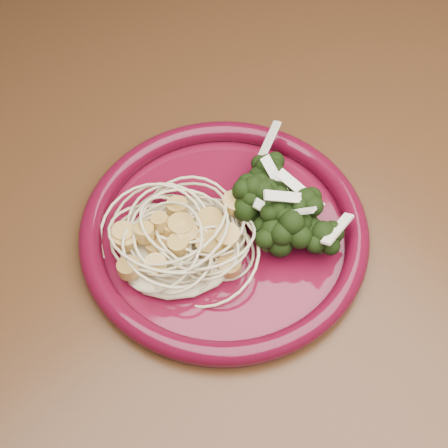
% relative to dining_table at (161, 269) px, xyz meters
% --- Properties ---
extents(dining_table, '(1.20, 0.80, 0.75)m').
position_rel_dining_table_xyz_m(dining_table, '(0.00, 0.00, 0.00)').
color(dining_table, '#472814').
rests_on(dining_table, ground).
extents(dinner_plate, '(0.31, 0.31, 0.02)m').
position_rel_dining_table_xyz_m(dinner_plate, '(0.04, -0.06, 0.11)').
color(dinner_plate, '#51091B').
rests_on(dinner_plate, dining_table).
extents(spaghetti_pile, '(0.14, 0.13, 0.03)m').
position_rel_dining_table_xyz_m(spaghetti_pile, '(-0.00, -0.05, 0.12)').
color(spaghetti_pile, beige).
rests_on(spaghetti_pile, dinner_plate).
extents(scallop_cluster, '(0.14, 0.14, 0.04)m').
position_rel_dining_table_xyz_m(scallop_cluster, '(-0.00, -0.05, 0.15)').
color(scallop_cluster, tan).
rests_on(scallop_cluster, spaghetti_pile).
extents(broccoli_pile, '(0.11, 0.15, 0.05)m').
position_rel_dining_table_xyz_m(broccoli_pile, '(0.09, -0.07, 0.13)').
color(broccoli_pile, black).
rests_on(broccoli_pile, dinner_plate).
extents(onion_garnish, '(0.07, 0.10, 0.05)m').
position_rel_dining_table_xyz_m(onion_garnish, '(0.09, -0.07, 0.16)').
color(onion_garnish, '#E9E5C7').
rests_on(onion_garnish, broccoli_pile).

